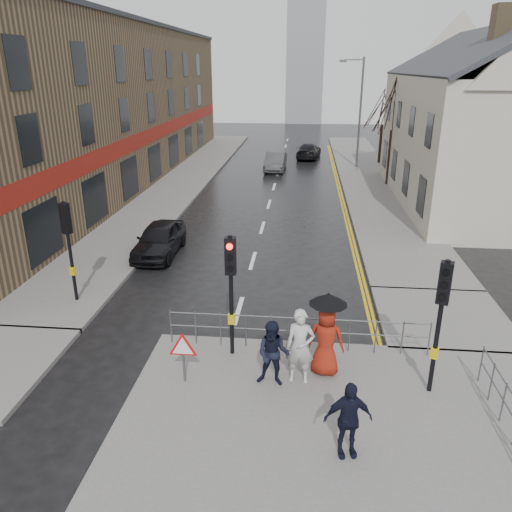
% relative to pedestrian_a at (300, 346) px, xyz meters
% --- Properties ---
extents(ground, '(120.00, 120.00, 0.00)m').
position_rel_pedestrian_a_xyz_m(ground, '(-2.04, 0.88, -1.11)').
color(ground, black).
rests_on(ground, ground).
extents(near_pavement, '(10.00, 9.00, 0.14)m').
position_rel_pedestrian_a_xyz_m(near_pavement, '(0.96, -2.62, -1.04)').
color(near_pavement, '#605E5B').
rests_on(near_pavement, ground).
extents(left_pavement, '(4.00, 44.00, 0.14)m').
position_rel_pedestrian_a_xyz_m(left_pavement, '(-8.54, 23.88, -1.04)').
color(left_pavement, '#605E5B').
rests_on(left_pavement, ground).
extents(right_pavement, '(4.00, 40.00, 0.14)m').
position_rel_pedestrian_a_xyz_m(right_pavement, '(4.46, 25.88, -1.04)').
color(right_pavement, '#605E5B').
rests_on(right_pavement, ground).
extents(pavement_bridge_right, '(4.00, 4.20, 0.14)m').
position_rel_pedestrian_a_xyz_m(pavement_bridge_right, '(4.46, 3.88, -1.04)').
color(pavement_bridge_right, '#605E5B').
rests_on(pavement_bridge_right, ground).
extents(building_left_terrace, '(8.00, 42.00, 10.00)m').
position_rel_pedestrian_a_xyz_m(building_left_terrace, '(-14.04, 22.88, 3.89)').
color(building_left_terrace, brown).
rests_on(building_left_terrace, ground).
extents(building_right_cream, '(9.00, 16.40, 10.10)m').
position_rel_pedestrian_a_xyz_m(building_right_cream, '(9.96, 18.88, 3.68)').
color(building_right_cream, '#B9B4A1').
rests_on(building_right_cream, ground).
extents(church_tower, '(5.00, 5.00, 18.00)m').
position_rel_pedestrian_a_xyz_m(church_tower, '(-0.54, 62.88, 7.89)').
color(church_tower, gray).
rests_on(church_tower, ground).
extents(traffic_signal_near_left, '(0.28, 0.27, 3.40)m').
position_rel_pedestrian_a_xyz_m(traffic_signal_near_left, '(-1.84, 1.08, 1.35)').
color(traffic_signal_near_left, black).
rests_on(traffic_signal_near_left, near_pavement).
extents(traffic_signal_near_right, '(0.34, 0.33, 3.40)m').
position_rel_pedestrian_a_xyz_m(traffic_signal_near_right, '(3.15, -0.12, 1.35)').
color(traffic_signal_near_right, black).
rests_on(traffic_signal_near_right, near_pavement).
extents(traffic_signal_far_left, '(0.34, 0.33, 3.40)m').
position_rel_pedestrian_a_xyz_m(traffic_signal_far_left, '(-7.54, 3.89, 1.35)').
color(traffic_signal_far_left, black).
rests_on(traffic_signal_far_left, left_pavement).
extents(guard_railing_front, '(7.14, 0.04, 1.00)m').
position_rel_pedestrian_a_xyz_m(guard_railing_front, '(-0.09, 1.48, -0.25)').
color(guard_railing_front, '#595B5E').
rests_on(guard_railing_front, near_pavement).
extents(warning_sign, '(0.80, 0.07, 1.35)m').
position_rel_pedestrian_a_xyz_m(warning_sign, '(-2.84, -0.32, -0.06)').
color(warning_sign, '#595B5E').
rests_on(warning_sign, near_pavement).
extents(street_lamp, '(1.83, 0.25, 8.00)m').
position_rel_pedestrian_a_xyz_m(street_lamp, '(3.78, 28.88, 3.60)').
color(street_lamp, '#595B5E').
rests_on(street_lamp, right_pavement).
extents(tree_near, '(2.40, 2.40, 6.58)m').
position_rel_pedestrian_a_xyz_m(tree_near, '(5.46, 22.88, 4.03)').
color(tree_near, black).
rests_on(tree_near, right_pavement).
extents(tree_far, '(2.40, 2.40, 5.64)m').
position_rel_pedestrian_a_xyz_m(tree_far, '(5.96, 30.88, 3.32)').
color(tree_far, black).
rests_on(tree_far, right_pavement).
extents(pedestrian_a, '(0.73, 0.50, 1.93)m').
position_rel_pedestrian_a_xyz_m(pedestrian_a, '(0.00, 0.00, 0.00)').
color(pedestrian_a, beige).
rests_on(pedestrian_a, near_pavement).
extents(pedestrian_b, '(0.89, 0.73, 1.69)m').
position_rel_pedestrian_a_xyz_m(pedestrian_b, '(-0.64, -0.22, -0.12)').
color(pedestrian_b, black).
rests_on(pedestrian_b, near_pavement).
extents(pedestrian_with_umbrella, '(1.03, 0.96, 2.23)m').
position_rel_pedestrian_a_xyz_m(pedestrian_with_umbrella, '(0.64, 0.40, 0.21)').
color(pedestrian_with_umbrella, maroon).
rests_on(pedestrian_with_umbrella, near_pavement).
extents(pedestrian_d, '(1.04, 0.59, 1.67)m').
position_rel_pedestrian_a_xyz_m(pedestrian_d, '(0.98, -2.44, -0.13)').
color(pedestrian_d, black).
rests_on(pedestrian_d, near_pavement).
extents(car_parked, '(1.64, 4.01, 1.36)m').
position_rel_pedestrian_a_xyz_m(car_parked, '(-6.04, 8.73, -0.42)').
color(car_parked, black).
rests_on(car_parked, ground).
extents(car_mid, '(1.59, 4.17, 1.36)m').
position_rel_pedestrian_a_xyz_m(car_mid, '(-2.30, 27.44, -0.43)').
color(car_mid, '#3E4042').
rests_on(car_mid, ground).
extents(car_far, '(2.30, 4.56, 1.27)m').
position_rel_pedestrian_a_xyz_m(car_far, '(0.23, 33.07, -0.47)').
color(car_far, black).
rests_on(car_far, ground).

